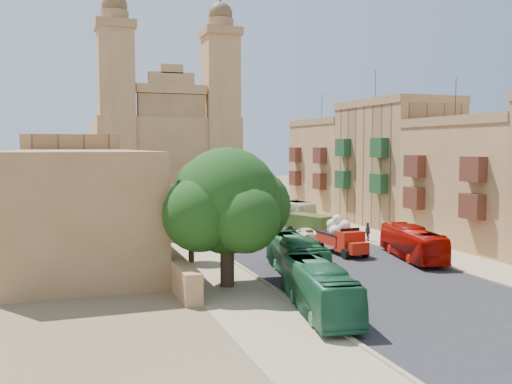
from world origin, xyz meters
TOP-DOWN VIEW (x-y plane):
  - ground at (0.00, 0.00)m, footprint 260.00×260.00m
  - road_surface at (0.00, 30.00)m, footprint 14.00×140.00m
  - sidewalk_east at (9.50, 30.00)m, footprint 5.00×140.00m
  - sidewalk_west at (-9.50, 30.00)m, footprint 5.00×140.00m
  - kerb_east at (7.00, 30.00)m, footprint 0.25×140.00m
  - kerb_west at (-7.00, 30.00)m, footprint 0.25×140.00m
  - townhouse_b at (15.95, 11.00)m, footprint 9.00×14.00m
  - townhouse_c at (15.95, 25.00)m, footprint 9.00×14.00m
  - townhouse_d at (15.95, 39.00)m, footprint 9.00×14.00m
  - west_wall at (-12.50, 20.00)m, footprint 1.00×40.00m
  - west_building_low at (-18.00, 18.00)m, footprint 10.00×28.00m
  - west_building_mid at (-18.00, 44.00)m, footprint 10.00×22.00m
  - church at (-0.00, 78.61)m, footprint 28.00×22.50m
  - ficus_tree at (-9.42, 4.01)m, footprint 8.68×7.99m
  - street_tree_a at (-10.00, 12.00)m, footprint 2.76×2.76m
  - street_tree_b at (-10.00, 24.00)m, footprint 3.50×3.50m
  - street_tree_c at (-10.00, 36.00)m, footprint 2.81×2.81m
  - street_tree_d at (-10.00, 48.00)m, footprint 2.82×2.82m
  - red_truck at (2.31, 11.28)m, footprint 2.40×5.47m
  - olive_pickup at (4.00, 21.19)m, footprint 3.77×5.32m
  - bus_green_south at (-6.50, -2.92)m, footprint 3.80×9.54m
  - bus_green_north at (-4.22, 5.45)m, footprint 3.57×9.64m
  - bus_red_east at (6.43, 7.56)m, footprint 4.01×9.26m
  - bus_cream_east at (6.50, 32.62)m, footprint 3.08×9.19m
  - car_blue_a at (-2.19, 12.33)m, footprint 2.61×4.19m
  - car_white_a at (-1.36, 33.64)m, footprint 1.81×4.06m
  - car_cream at (2.40, 19.05)m, footprint 1.90×3.95m
  - car_dkblue at (-4.84, 45.81)m, footprint 3.61×5.23m
  - car_white_b at (0.80, 43.19)m, footprint 2.42×4.09m
  - car_blue_b at (-0.50, 57.09)m, footprint 2.58×3.74m
  - pedestrian_a at (8.01, 10.80)m, footprint 0.78×0.66m
  - pedestrian_c at (7.50, 16.18)m, footprint 0.51×1.05m

SIDE VIEW (x-z plane):
  - ground at x=0.00m, z-range 0.00..0.00m
  - road_surface at x=0.00m, z-range 0.00..0.01m
  - sidewalk_east at x=9.50m, z-range 0.00..0.01m
  - sidewalk_west at x=-9.50m, z-range 0.00..0.01m
  - kerb_east at x=7.00m, z-range 0.00..0.12m
  - kerb_west at x=-7.00m, z-range 0.00..0.12m
  - car_cream at x=2.40m, z-range 0.00..1.09m
  - car_blue_b at x=-0.50m, z-range 0.00..1.17m
  - car_white_a at x=-1.36m, z-range 0.00..1.29m
  - car_white_b at x=0.80m, z-range 0.00..1.30m
  - car_blue_a at x=-2.19m, z-range 0.00..1.33m
  - car_dkblue at x=-4.84m, z-range 0.00..1.41m
  - pedestrian_c at x=7.50m, z-range 0.00..1.74m
  - west_wall at x=-12.50m, z-range 0.00..1.80m
  - pedestrian_a at x=8.01m, z-range 0.00..1.81m
  - olive_pickup at x=4.00m, z-range -0.02..1.99m
  - bus_cream_east at x=6.50m, z-range 0.00..2.51m
  - bus_red_east at x=6.43m, z-range 0.00..2.51m
  - bus_green_south at x=-6.50m, z-range 0.00..2.59m
  - bus_green_north at x=-4.22m, z-range 0.00..2.62m
  - red_truck at x=2.31m, z-range -0.19..2.94m
  - street_tree_a at x=-10.00m, z-range 0.71..4.95m
  - street_tree_c at x=-10.00m, z-range 0.72..5.04m
  - street_tree_d at x=-10.00m, z-range 0.72..5.05m
  - street_tree_b at x=-10.00m, z-range 0.91..6.29m
  - west_building_low at x=-18.00m, z-range 0.00..8.40m
  - west_building_mid at x=-18.00m, z-range 0.00..10.00m
  - ficus_tree at x=-9.42m, z-range 0.79..9.47m
  - townhouse_b at x=15.95m, z-range -1.79..13.11m
  - townhouse_d at x=15.95m, z-range -1.79..14.11m
  - townhouse_c at x=15.95m, z-range -1.79..15.61m
  - church at x=0.00m, z-range -8.63..27.67m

